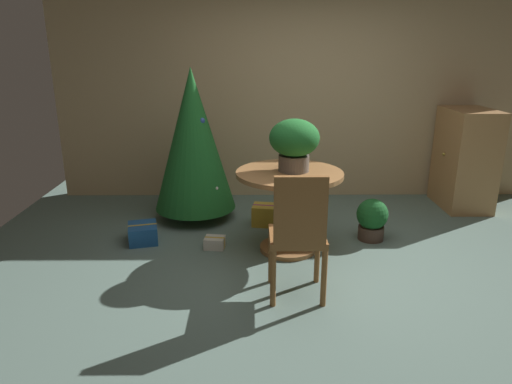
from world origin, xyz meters
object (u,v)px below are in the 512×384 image
(holiday_tree, at_px, (193,140))
(gift_box_blue, at_px, (143,233))
(round_dining_table, at_px, (289,200))
(flower_vase, at_px, (294,141))
(wooden_chair_near, at_px, (298,231))
(gift_box_gold, at_px, (265,215))
(potted_plant, at_px, (372,219))
(wooden_cabinet, at_px, (465,159))
(gift_box_cream, at_px, (215,243))

(holiday_tree, height_order, gift_box_blue, holiday_tree)
(round_dining_table, height_order, flower_vase, flower_vase)
(wooden_chair_near, bearing_deg, round_dining_table, 90.00)
(gift_box_gold, distance_m, potted_plant, 1.13)
(wooden_cabinet, distance_m, potted_plant, 1.70)
(holiday_tree, distance_m, gift_box_cream, 1.21)
(round_dining_table, relative_size, potted_plant, 2.32)
(holiday_tree, bearing_deg, wooden_cabinet, 6.73)
(round_dining_table, xyz_separation_m, gift_box_gold, (-0.20, 0.65, -0.39))
(gift_box_gold, bearing_deg, wooden_chair_near, -82.72)
(wooden_chair_near, relative_size, gift_box_cream, 4.86)
(flower_vase, relative_size, gift_box_blue, 1.28)
(gift_box_cream, height_order, potted_plant, potted_plant)
(flower_vase, distance_m, gift_box_blue, 1.75)
(wooden_chair_near, distance_m, holiday_tree, 2.05)
(gift_box_gold, relative_size, wooden_cabinet, 0.26)
(potted_plant, bearing_deg, gift_box_blue, -178.91)
(flower_vase, xyz_separation_m, potted_plant, (0.81, 0.22, -0.82))
(holiday_tree, distance_m, potted_plant, 2.04)
(gift_box_blue, bearing_deg, wooden_cabinet, 16.22)
(holiday_tree, height_order, gift_box_cream, holiday_tree)
(gift_box_gold, xyz_separation_m, wooden_cabinet, (2.37, 0.60, 0.47))
(gift_box_gold, xyz_separation_m, potted_plant, (1.05, -0.41, 0.11))
(flower_vase, relative_size, gift_box_gold, 1.56)
(flower_vase, distance_m, gift_box_cream, 1.23)
(round_dining_table, bearing_deg, gift_box_cream, 176.32)
(round_dining_table, relative_size, wooden_chair_near, 0.97)
(holiday_tree, bearing_deg, gift_box_blue, -123.64)
(round_dining_table, xyz_separation_m, holiday_tree, (-0.97, 0.88, 0.39))
(flower_vase, bearing_deg, potted_plant, 14.96)
(gift_box_cream, height_order, wooden_cabinet, wooden_cabinet)
(flower_vase, bearing_deg, holiday_tree, 139.95)
(wooden_cabinet, bearing_deg, gift_box_blue, -163.78)
(gift_box_blue, relative_size, gift_box_cream, 1.79)
(flower_vase, xyz_separation_m, gift_box_blue, (-1.46, 0.17, -0.96))
(round_dining_table, bearing_deg, gift_box_blue, 171.89)
(gift_box_gold, bearing_deg, flower_vase, -69.37)
(gift_box_gold, relative_size, gift_box_cream, 1.46)
(round_dining_table, distance_m, wooden_cabinet, 2.51)
(holiday_tree, distance_m, gift_box_gold, 1.12)
(gift_box_gold, bearing_deg, holiday_tree, 163.80)
(gift_box_gold, xyz_separation_m, gift_box_blue, (-1.22, -0.45, -0.02))
(wooden_cabinet, bearing_deg, flower_vase, -150.27)
(wooden_chair_near, bearing_deg, flower_vase, 87.66)
(wooden_chair_near, bearing_deg, potted_plant, 53.20)
(holiday_tree, bearing_deg, potted_plant, -19.10)
(potted_plant, bearing_deg, round_dining_table, -163.89)
(gift_box_blue, xyz_separation_m, potted_plant, (2.27, 0.04, 0.13))
(holiday_tree, distance_m, gift_box_blue, 1.14)
(gift_box_cream, bearing_deg, gift_box_blue, 167.67)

